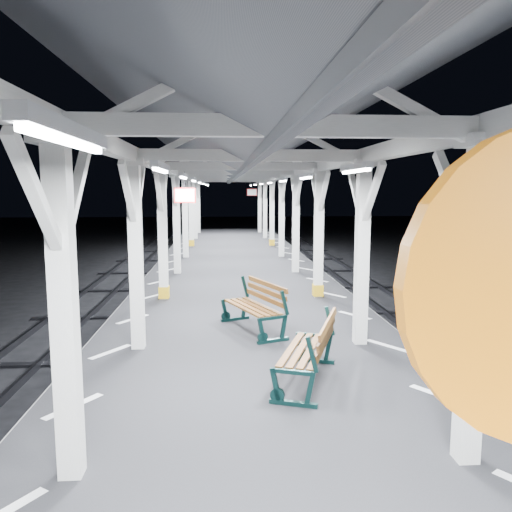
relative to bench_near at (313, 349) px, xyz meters
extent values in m
plane|color=black|center=(-0.79, 3.81, -1.51)|extent=(120.00, 120.00, 0.00)
cube|color=black|center=(-0.79, 3.81, -1.01)|extent=(6.00, 50.00, 1.00)
cube|color=silver|center=(-3.24, 3.81, -0.51)|extent=(1.00, 48.00, 0.01)
cube|color=silver|center=(1.66, 3.81, -0.51)|extent=(1.00, 48.00, 0.01)
cube|color=#2D2D33|center=(-5.24, 3.81, -1.43)|extent=(0.08, 60.00, 0.16)
cube|color=black|center=(-5.79, 3.81, -1.48)|extent=(2.20, 0.22, 0.06)
cube|color=#2D2D33|center=(3.66, 3.81, -1.43)|extent=(0.08, 60.00, 0.16)
cube|color=#2D2D33|center=(4.76, 3.81, -1.43)|extent=(0.08, 60.00, 0.16)
cube|color=black|center=(4.21, 3.81, -1.48)|extent=(2.20, 0.22, 0.06)
cube|color=silver|center=(-2.79, -2.19, 1.09)|extent=(0.22, 0.22, 3.20)
cube|color=silver|center=(-2.79, -2.19, 2.75)|extent=(0.40, 0.40, 0.12)
cube|color=silver|center=(-2.79, -1.64, 2.24)|extent=(0.10, 0.99, 0.99)
cube|color=silver|center=(-2.79, -2.74, 2.24)|extent=(0.10, 0.99, 0.99)
cube|color=silver|center=(-2.79, 1.81, 1.09)|extent=(0.22, 0.22, 3.20)
cube|color=silver|center=(-2.79, 1.81, 2.75)|extent=(0.40, 0.40, 0.12)
cube|color=silver|center=(-2.79, 2.36, 2.24)|extent=(0.10, 0.99, 0.99)
cube|color=silver|center=(-2.79, 1.26, 2.24)|extent=(0.10, 0.99, 0.99)
cube|color=silver|center=(-2.79, 5.81, 1.09)|extent=(0.22, 0.22, 3.20)
cube|color=silver|center=(-2.79, 5.81, 2.75)|extent=(0.40, 0.40, 0.12)
cube|color=gold|center=(-2.79, 5.81, -0.33)|extent=(0.26, 0.26, 0.30)
cube|color=silver|center=(-2.79, 6.36, 2.24)|extent=(0.10, 0.99, 0.99)
cube|color=silver|center=(-2.79, 5.26, 2.24)|extent=(0.10, 0.99, 0.99)
cube|color=silver|center=(-2.79, 9.81, 1.09)|extent=(0.22, 0.22, 3.20)
cube|color=silver|center=(-2.79, 9.81, 2.75)|extent=(0.40, 0.40, 0.12)
cube|color=silver|center=(-2.79, 10.36, 2.24)|extent=(0.10, 0.99, 0.99)
cube|color=silver|center=(-2.79, 9.26, 2.24)|extent=(0.10, 0.99, 0.99)
cube|color=silver|center=(-2.79, 13.81, 1.09)|extent=(0.22, 0.22, 3.20)
cube|color=silver|center=(-2.79, 13.81, 2.75)|extent=(0.40, 0.40, 0.12)
cube|color=silver|center=(-2.79, 14.36, 2.24)|extent=(0.10, 0.99, 0.99)
cube|color=silver|center=(-2.79, 13.26, 2.24)|extent=(0.10, 0.99, 0.99)
cube|color=silver|center=(-2.79, 17.81, 1.09)|extent=(0.22, 0.22, 3.20)
cube|color=silver|center=(-2.79, 17.81, 2.75)|extent=(0.40, 0.40, 0.12)
cube|color=gold|center=(-2.79, 17.81, -0.33)|extent=(0.26, 0.26, 0.30)
cube|color=silver|center=(-2.79, 18.36, 2.24)|extent=(0.10, 0.99, 0.99)
cube|color=silver|center=(-2.79, 17.26, 2.24)|extent=(0.10, 0.99, 0.99)
cube|color=silver|center=(-2.79, 21.81, 1.09)|extent=(0.22, 0.22, 3.20)
cube|color=silver|center=(-2.79, 21.81, 2.75)|extent=(0.40, 0.40, 0.12)
cube|color=silver|center=(-2.79, 22.36, 2.24)|extent=(0.10, 0.99, 0.99)
cube|color=silver|center=(-2.79, 21.26, 2.24)|extent=(0.10, 0.99, 0.99)
cube|color=silver|center=(-2.79, 25.81, 1.09)|extent=(0.22, 0.22, 3.20)
cube|color=silver|center=(-2.79, 25.81, 2.75)|extent=(0.40, 0.40, 0.12)
cube|color=silver|center=(-2.79, 26.36, 2.24)|extent=(0.10, 0.99, 0.99)
cube|color=silver|center=(-2.79, 25.26, 2.24)|extent=(0.10, 0.99, 0.99)
cube|color=silver|center=(1.21, -2.19, 1.09)|extent=(0.22, 0.22, 3.20)
cube|color=silver|center=(1.21, -2.19, 2.75)|extent=(0.40, 0.40, 0.12)
cube|color=silver|center=(1.21, -1.64, 2.24)|extent=(0.10, 0.99, 0.99)
cube|color=silver|center=(1.21, 1.81, 1.09)|extent=(0.22, 0.22, 3.20)
cube|color=silver|center=(1.21, 1.81, 2.75)|extent=(0.40, 0.40, 0.12)
cube|color=silver|center=(1.21, 2.36, 2.24)|extent=(0.10, 0.99, 0.99)
cube|color=silver|center=(1.21, 1.26, 2.24)|extent=(0.10, 0.99, 0.99)
cube|color=silver|center=(1.21, 5.81, 1.09)|extent=(0.22, 0.22, 3.20)
cube|color=silver|center=(1.21, 5.81, 2.75)|extent=(0.40, 0.40, 0.12)
cube|color=gold|center=(1.21, 5.81, -0.33)|extent=(0.26, 0.26, 0.30)
cube|color=silver|center=(1.21, 6.36, 2.24)|extent=(0.10, 0.99, 0.99)
cube|color=silver|center=(1.21, 5.26, 2.24)|extent=(0.10, 0.99, 0.99)
cube|color=silver|center=(1.21, 9.81, 1.09)|extent=(0.22, 0.22, 3.20)
cube|color=silver|center=(1.21, 9.81, 2.75)|extent=(0.40, 0.40, 0.12)
cube|color=silver|center=(1.21, 10.36, 2.24)|extent=(0.10, 0.99, 0.99)
cube|color=silver|center=(1.21, 9.26, 2.24)|extent=(0.10, 0.99, 0.99)
cube|color=silver|center=(1.21, 13.81, 1.09)|extent=(0.22, 0.22, 3.20)
cube|color=silver|center=(1.21, 13.81, 2.75)|extent=(0.40, 0.40, 0.12)
cube|color=silver|center=(1.21, 14.36, 2.24)|extent=(0.10, 0.99, 0.99)
cube|color=silver|center=(1.21, 13.26, 2.24)|extent=(0.10, 0.99, 0.99)
cube|color=silver|center=(1.21, 17.81, 1.09)|extent=(0.22, 0.22, 3.20)
cube|color=silver|center=(1.21, 17.81, 2.75)|extent=(0.40, 0.40, 0.12)
cube|color=gold|center=(1.21, 17.81, -0.33)|extent=(0.26, 0.26, 0.30)
cube|color=silver|center=(1.21, 18.36, 2.24)|extent=(0.10, 0.99, 0.99)
cube|color=silver|center=(1.21, 17.26, 2.24)|extent=(0.10, 0.99, 0.99)
cube|color=silver|center=(1.21, 21.81, 1.09)|extent=(0.22, 0.22, 3.20)
cube|color=silver|center=(1.21, 21.81, 2.75)|extent=(0.40, 0.40, 0.12)
cube|color=silver|center=(1.21, 22.36, 2.24)|extent=(0.10, 0.99, 0.99)
cube|color=silver|center=(1.21, 21.26, 2.24)|extent=(0.10, 0.99, 0.99)
cube|color=silver|center=(1.21, 25.81, 1.09)|extent=(0.22, 0.22, 3.20)
cube|color=silver|center=(1.21, 25.81, 2.75)|extent=(0.40, 0.40, 0.12)
cube|color=silver|center=(1.21, 26.36, 2.24)|extent=(0.10, 0.99, 0.99)
cube|color=silver|center=(1.21, 25.26, 2.24)|extent=(0.10, 0.99, 0.99)
cube|color=silver|center=(-2.79, 3.81, 2.87)|extent=(0.18, 48.00, 0.24)
cube|color=silver|center=(1.21, 3.81, 2.87)|extent=(0.18, 48.00, 0.24)
cube|color=silver|center=(-0.79, -2.19, 2.87)|extent=(4.20, 0.14, 0.20)
cube|color=silver|center=(-0.79, 1.81, 2.87)|extent=(4.20, 0.14, 0.20)
cube|color=silver|center=(-0.79, 5.81, 2.87)|extent=(4.20, 0.14, 0.20)
cube|color=silver|center=(-0.79, 9.81, 2.87)|extent=(4.20, 0.14, 0.20)
cube|color=silver|center=(-0.79, 13.81, 2.87)|extent=(4.20, 0.14, 0.20)
cube|color=silver|center=(-0.79, 17.81, 2.87)|extent=(4.20, 0.14, 0.20)
cube|color=silver|center=(-0.79, 21.81, 2.87)|extent=(4.20, 0.14, 0.20)
cube|color=silver|center=(-0.79, 25.81, 2.87)|extent=(4.20, 0.14, 0.20)
cube|color=silver|center=(-0.79, 3.81, 3.79)|extent=(0.16, 48.00, 0.20)
cube|color=#4C4F53|center=(-2.09, 3.81, 3.41)|extent=(2.80, 49.00, 1.45)
cube|color=#4C4F53|center=(0.51, 3.81, 3.41)|extent=(2.80, 49.00, 1.45)
cube|color=silver|center=(-2.09, -4.19, 2.59)|extent=(0.10, 1.35, 0.08)
cube|color=white|center=(-2.09, -4.19, 2.54)|extent=(0.05, 1.25, 0.05)
cube|color=silver|center=(-2.09, -0.19, 2.59)|extent=(0.10, 1.35, 0.08)
cube|color=white|center=(-2.09, -0.19, 2.54)|extent=(0.05, 1.25, 0.05)
cube|color=silver|center=(-2.09, 3.81, 2.59)|extent=(0.10, 1.35, 0.08)
cube|color=white|center=(-2.09, 3.81, 2.54)|extent=(0.05, 1.25, 0.05)
cube|color=silver|center=(-2.09, 7.81, 2.59)|extent=(0.10, 1.35, 0.08)
cube|color=white|center=(-2.09, 7.81, 2.54)|extent=(0.05, 1.25, 0.05)
cube|color=silver|center=(-2.09, 11.81, 2.59)|extent=(0.10, 1.35, 0.08)
cube|color=white|center=(-2.09, 11.81, 2.54)|extent=(0.05, 1.25, 0.05)
cube|color=silver|center=(-2.09, 15.81, 2.59)|extent=(0.10, 1.35, 0.08)
cube|color=white|center=(-2.09, 15.81, 2.54)|extent=(0.05, 1.25, 0.05)
cube|color=silver|center=(-2.09, 19.81, 2.59)|extent=(0.10, 1.35, 0.08)
cube|color=white|center=(-2.09, 19.81, 2.54)|extent=(0.05, 1.25, 0.05)
cube|color=silver|center=(-2.09, 23.81, 2.59)|extent=(0.10, 1.35, 0.08)
cube|color=white|center=(-2.09, 23.81, 2.54)|extent=(0.05, 1.25, 0.05)
cube|color=silver|center=(0.51, -0.19, 2.59)|extent=(0.10, 1.35, 0.08)
cube|color=white|center=(0.51, -0.19, 2.54)|extent=(0.05, 1.25, 0.05)
cube|color=silver|center=(0.51, 3.81, 2.59)|extent=(0.10, 1.35, 0.08)
cube|color=white|center=(0.51, 3.81, 2.54)|extent=(0.05, 1.25, 0.05)
cube|color=silver|center=(0.51, 7.81, 2.59)|extent=(0.10, 1.35, 0.08)
cube|color=white|center=(0.51, 7.81, 2.54)|extent=(0.05, 1.25, 0.05)
cube|color=silver|center=(0.51, 11.81, 2.59)|extent=(0.10, 1.35, 0.08)
cube|color=white|center=(0.51, 11.81, 2.54)|extent=(0.05, 1.25, 0.05)
cube|color=silver|center=(0.51, 15.81, 2.59)|extent=(0.10, 1.35, 0.08)
cube|color=white|center=(0.51, 15.81, 2.54)|extent=(0.05, 1.25, 0.05)
cube|color=silver|center=(0.51, 19.81, 2.59)|extent=(0.10, 1.35, 0.08)
cube|color=white|center=(0.51, 19.81, 2.54)|extent=(0.05, 1.25, 0.05)
cube|color=silver|center=(0.51, 23.81, 2.59)|extent=(0.10, 1.35, 0.08)
cube|color=white|center=(0.51, 23.81, 2.54)|extent=(0.05, 1.25, 0.05)
cylinder|color=black|center=(-2.14, 4.80, 2.51)|extent=(0.02, 0.02, 0.36)
cube|color=red|center=(-2.14, 4.80, 2.15)|extent=(0.50, 0.03, 0.35)
cube|color=white|center=(-2.14, 4.80, 2.15)|extent=(0.44, 0.04, 0.29)
cylinder|color=black|center=(0.26, 18.58, 2.51)|extent=(0.02, 0.02, 0.36)
cube|color=red|center=(0.26, 18.58, 2.15)|extent=(0.50, 0.03, 0.35)
cube|color=white|center=(0.26, 18.58, 2.15)|extent=(0.44, 0.05, 0.29)
cube|color=black|center=(13.21, 25.81, 0.14)|extent=(0.20, 0.20, 3.30)
sphere|color=silver|center=(13.21, 19.81, 1.71)|extent=(0.20, 0.20, 0.20)
sphere|color=silver|center=(13.21, 25.81, 1.71)|extent=(0.20, 0.20, 0.20)
cube|color=black|center=(-0.39, -0.77, -0.48)|extent=(0.63, 0.28, 0.06)
cube|color=black|center=(-0.61, -0.69, -0.27)|extent=(0.17, 0.11, 0.49)
cube|color=black|center=(-0.19, -0.84, -0.27)|extent=(0.16, 0.10, 0.50)
cube|color=black|center=(-0.17, -0.85, 0.20)|extent=(0.18, 0.11, 0.47)
cube|color=black|center=(0.19, 0.84, -0.48)|extent=(0.63, 0.28, 0.06)
cube|color=black|center=(-0.03, 0.92, -0.27)|extent=(0.17, 0.11, 0.49)
cube|color=black|center=(0.40, 0.77, -0.27)|extent=(0.16, 0.10, 0.50)
cube|color=black|center=(0.42, 0.76, 0.20)|extent=(0.18, 0.11, 0.47)
cube|color=brown|center=(-0.30, 0.11, -0.03)|extent=(0.64, 1.56, 0.04)
cube|color=brown|center=(-0.17, 0.06, -0.03)|extent=(0.64, 1.56, 0.04)
cube|color=brown|center=(-0.04, 0.01, -0.03)|extent=(0.64, 1.56, 0.04)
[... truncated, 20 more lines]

